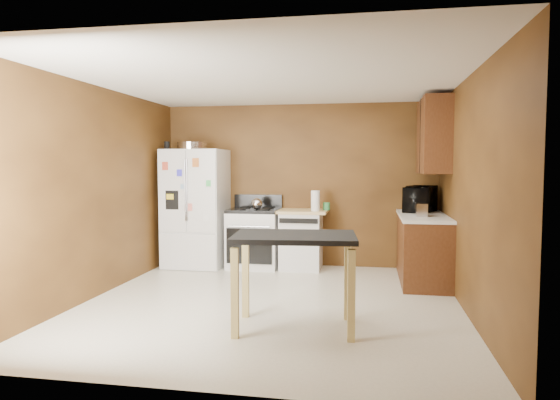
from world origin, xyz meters
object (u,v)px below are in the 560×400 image
(roasting_pan, at_px, (192,146))
(kettle, at_px, (257,204))
(microwave, at_px, (420,200))
(paper_towel, at_px, (315,201))
(gas_range, at_px, (254,237))
(dishwasher, at_px, (301,239))
(refrigerator, at_px, (196,208))
(green_canister, at_px, (326,206))
(island, at_px, (295,250))
(toaster, at_px, (421,210))
(pen_cup, at_px, (167,146))

(roasting_pan, height_order, kettle, roasting_pan)
(kettle, bearing_deg, roasting_pan, 177.21)
(roasting_pan, distance_m, microwave, 3.48)
(paper_towel, xyz_separation_m, gas_range, (-0.94, 0.09, -0.58))
(dishwasher, bearing_deg, refrigerator, -177.01)
(green_canister, bearing_deg, island, -91.28)
(gas_range, xyz_separation_m, dishwasher, (0.72, 0.02, -0.01))
(microwave, distance_m, dishwasher, 1.82)
(kettle, distance_m, gas_range, 0.54)
(paper_towel, xyz_separation_m, refrigerator, (-1.85, 0.03, -0.14))
(roasting_pan, distance_m, toaster, 3.51)
(pen_cup, xyz_separation_m, gas_range, (1.34, 0.11, -1.40))
(toaster, height_order, dishwasher, toaster)
(paper_towel, bearing_deg, refrigerator, 179.05)
(green_canister, height_order, refrigerator, refrigerator)
(pen_cup, bearing_deg, toaster, -8.75)
(roasting_pan, distance_m, refrigerator, 0.96)
(roasting_pan, distance_m, kettle, 1.35)
(gas_range, bearing_deg, kettle, -60.12)
(kettle, bearing_deg, microwave, 1.46)
(kettle, xyz_separation_m, toaster, (2.32, -0.57, -0.00))
(microwave, distance_m, island, 3.03)
(pen_cup, relative_size, paper_towel, 0.41)
(pen_cup, height_order, toaster, pen_cup)
(gas_range, relative_size, island, 0.90)
(roasting_pan, height_order, dishwasher, roasting_pan)
(paper_towel, distance_m, dishwasher, 0.64)
(kettle, relative_size, dishwasher, 0.19)
(pen_cup, relative_size, microwave, 0.20)
(kettle, xyz_separation_m, gas_range, (-0.07, 0.12, -0.52))
(pen_cup, relative_size, dishwasher, 0.14)
(pen_cup, distance_m, paper_towel, 2.43)
(paper_towel, xyz_separation_m, green_canister, (0.15, 0.17, -0.09))
(microwave, xyz_separation_m, dishwasher, (-1.72, 0.08, -0.61))
(paper_towel, bearing_deg, island, -88.14)
(refrigerator, bearing_deg, pen_cup, -173.10)
(kettle, distance_m, paper_towel, 0.88)
(roasting_pan, xyz_separation_m, green_canister, (2.05, 0.15, -0.91))
(toaster, bearing_deg, microwave, 84.97)
(pen_cup, bearing_deg, refrigerator, 6.90)
(roasting_pan, distance_m, pen_cup, 0.39)
(pen_cup, relative_size, toaster, 0.54)
(toaster, height_order, island, toaster)
(roasting_pan, relative_size, microwave, 0.74)
(pen_cup, xyz_separation_m, island, (2.37, -2.61, -1.10))
(dishwasher, bearing_deg, kettle, -167.68)
(pen_cup, relative_size, green_canister, 1.08)
(dishwasher, relative_size, island, 0.73)
(roasting_pan, bearing_deg, toaster, -10.49)
(paper_towel, bearing_deg, green_canister, 49.20)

